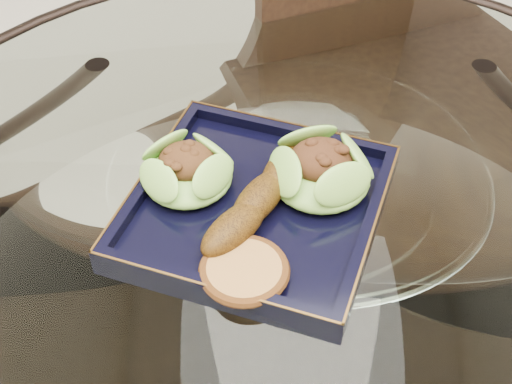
{
  "coord_description": "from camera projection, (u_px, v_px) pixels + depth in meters",
  "views": [
    {
      "loc": [
        -0.04,
        -0.58,
        1.36
      ],
      "look_at": [
        -0.05,
        -0.03,
        0.8
      ],
      "focal_mm": 50.0,
      "sensor_mm": 36.0,
      "label": 1
    }
  ],
  "objects": [
    {
      "name": "navy_plate",
      "position": [
        256.0,
        211.0,
        0.81
      ],
      "size": [
        0.34,
        0.34,
        0.02
      ],
      "primitive_type": "cube",
      "rotation": [
        0.0,
        0.0,
        -0.33
      ],
      "color": "black",
      "rests_on": "dining_table"
    },
    {
      "name": "dining_table",
      "position": [
        292.0,
        287.0,
        0.95
      ],
      "size": [
        1.13,
        1.13,
        0.77
      ],
      "color": "white",
      "rests_on": "ground"
    },
    {
      "name": "lettuce_wrap_right",
      "position": [
        321.0,
        172.0,
        0.81
      ],
      "size": [
        0.12,
        0.12,
        0.04
      ],
      "primitive_type": "ellipsoid",
      "rotation": [
        0.0,
        0.0,
        -0.03
      ],
      "color": "#63A02E",
      "rests_on": "navy_plate"
    },
    {
      "name": "roasted_plantain",
      "position": [
        259.0,
        198.0,
        0.78
      ],
      "size": [
        0.13,
        0.18,
        0.04
      ],
      "primitive_type": "ellipsoid",
      "rotation": [
        0.0,
        0.0,
        1.03
      ],
      "color": "#593509",
      "rests_on": "navy_plate"
    },
    {
      "name": "crumb_patty",
      "position": [
        244.0,
        272.0,
        0.72
      ],
      "size": [
        0.09,
        0.09,
        0.02
      ],
      "primitive_type": "cylinder",
      "rotation": [
        0.0,
        0.0,
        -0.13
      ],
      "color": "#AB7239",
      "rests_on": "navy_plate"
    },
    {
      "name": "lettuce_wrap_left",
      "position": [
        187.0,
        172.0,
        0.81
      ],
      "size": [
        0.14,
        0.14,
        0.04
      ],
      "primitive_type": "ellipsoid",
      "rotation": [
        0.0,
        0.0,
        0.4
      ],
      "color": "#5B9E2D",
      "rests_on": "navy_plate"
    },
    {
      "name": "dining_chair",
      "position": [
        376.0,
        155.0,
        1.28
      ],
      "size": [
        0.51,
        0.51,
        0.9
      ],
      "rotation": [
        0.0,
        0.0,
        0.41
      ],
      "color": "#301D10",
      "rests_on": "ground"
    }
  ]
}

